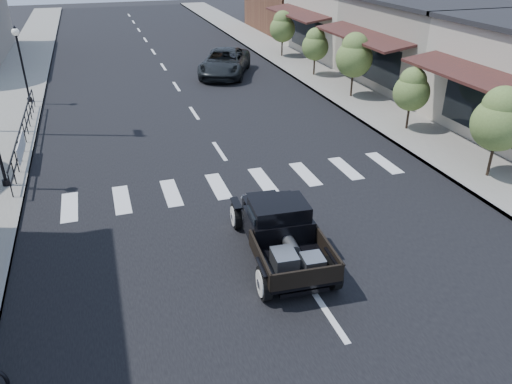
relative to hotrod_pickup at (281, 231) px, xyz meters
name	(u,v)px	position (x,y,z in m)	size (l,w,h in m)	color
ground	(281,244)	(0.22, 0.52, -0.77)	(120.00, 120.00, 0.00)	black
road	(183,96)	(0.22, 15.52, -0.76)	(14.00, 80.00, 0.02)	black
road_markings	(203,127)	(0.22, 10.52, -0.77)	(12.00, 60.00, 0.06)	silver
sidewalk_left	(9,110)	(-8.28, 15.52, -0.70)	(3.00, 80.00, 0.15)	gray
sidewalk_right	(329,82)	(8.72, 15.52, -0.70)	(3.00, 80.00, 0.15)	gray
storefront_mid	(453,43)	(15.22, 13.52, 1.48)	(10.00, 9.00, 4.50)	gray
storefront_far	(372,20)	(15.22, 22.52, 1.48)	(10.00, 9.00, 4.50)	#BBB29E
railing	(24,131)	(-7.08, 10.52, -0.12)	(0.08, 10.00, 1.00)	black
banner	(23,153)	(-7.00, 8.52, -0.32)	(0.04, 2.20, 0.60)	silver
lamp_post_c	(22,65)	(-7.38, 16.52, 1.22)	(0.36, 0.36, 3.69)	black
small_tree_a	(496,134)	(8.52, 2.23, 0.89)	(1.82, 1.82, 3.03)	#536C31
small_tree_b	(410,100)	(8.52, 7.26, 0.65)	(1.53, 1.53, 2.55)	#536C31
small_tree_c	(353,66)	(8.52, 12.44, 0.93)	(1.86, 1.86, 3.10)	#536C31
small_tree_d	(315,52)	(8.52, 17.23, 0.69)	(1.57, 1.57, 2.62)	#536C31
small_tree_e	(282,34)	(8.52, 22.76, 0.82)	(1.74, 1.74, 2.89)	#536C31
hotrod_pickup	(281,231)	(0.00, 0.00, 0.00)	(2.09, 4.47, 1.55)	black
second_car	(225,63)	(3.52, 19.23, -0.01)	(2.54, 5.50, 1.53)	black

